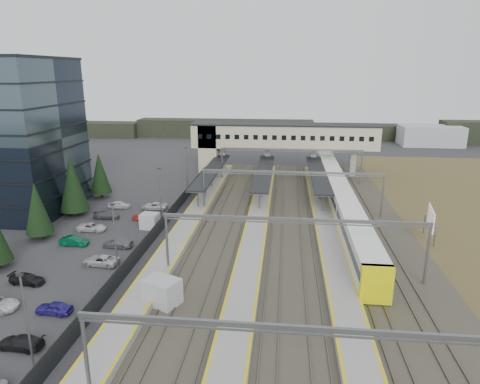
# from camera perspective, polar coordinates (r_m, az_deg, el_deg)

# --- Properties ---
(ground) EXTENTS (220.00, 220.00, 0.00)m
(ground) POSITION_cam_1_polar(r_m,az_deg,el_deg) (56.84, -5.41, -7.20)
(ground) COLOR #2B2B2D
(ground) RESTS_ON ground
(conifer_row) EXTENTS (4.42, 49.82, 9.50)m
(conifer_row) POSITION_cam_1_polar(r_m,az_deg,el_deg) (60.16, -27.35, -2.75)
(conifer_row) COLOR black
(conifer_row) RESTS_ON ground
(car_park) EXTENTS (10.51, 44.71, 1.25)m
(car_park) POSITION_cam_1_polar(r_m,az_deg,el_deg) (55.12, -20.95, -8.34)
(car_park) COLOR #9B9C9F
(car_park) RESTS_ON ground
(lampposts) EXTENTS (0.50, 53.25, 8.07)m
(lampposts) POSITION_cam_1_polar(r_m,az_deg,el_deg) (58.51, -12.99, -2.33)
(lampposts) COLOR slate
(lampposts) RESTS_ON ground
(fence) EXTENTS (0.08, 90.00, 2.00)m
(fence) POSITION_cam_1_polar(r_m,az_deg,el_deg) (62.51, -10.40, -4.23)
(fence) COLOR #26282B
(fence) RESTS_ON ground
(relay_cabin_near) EXTENTS (4.03, 3.59, 2.76)m
(relay_cabin_near) POSITION_cam_1_polar(r_m,az_deg,el_deg) (43.50, -10.35, -13.02)
(relay_cabin_near) COLOR #A5A8AA
(relay_cabin_near) RESTS_ON ground
(relay_cabin_far) EXTENTS (2.68, 2.33, 2.23)m
(relay_cabin_far) POSITION_cam_1_polar(r_m,az_deg,el_deg) (63.79, -11.95, -3.79)
(relay_cabin_far) COLOR #A5A8AA
(relay_cabin_far) RESTS_ON ground
(rail_corridor) EXTENTS (34.00, 90.00, 0.92)m
(rail_corridor) POSITION_cam_1_polar(r_m,az_deg,el_deg) (60.33, 4.29, -5.48)
(rail_corridor) COLOR #322F27
(rail_corridor) RESTS_ON ground
(canopies) EXTENTS (23.10, 30.00, 3.28)m
(canopies) POSITION_cam_1_polar(r_m,az_deg,el_deg) (80.39, 3.22, 2.70)
(canopies) COLOR black
(canopies) RESTS_ON ground
(footbridge) EXTENTS (40.40, 6.40, 11.20)m
(footbridge) POSITION_cam_1_polar(r_m,az_deg,el_deg) (94.32, 4.17, 7.13)
(footbridge) COLOR #C1BA93
(footbridge) RESTS_ON ground
(gantries) EXTENTS (28.40, 62.28, 7.17)m
(gantries) POSITION_cam_1_polar(r_m,az_deg,el_deg) (56.57, 7.04, -0.90)
(gantries) COLOR slate
(gantries) RESTS_ON ground
(train) EXTENTS (3.12, 65.13, 3.92)m
(train) POSITION_cam_1_polar(r_m,az_deg,el_deg) (73.84, 13.01, -0.24)
(train) COLOR white
(train) RESTS_ON ground
(billboard) EXTENTS (1.11, 5.40, 4.54)m
(billboard) POSITION_cam_1_polar(r_m,az_deg,el_deg) (62.81, 24.09, -3.36)
(billboard) COLOR slate
(billboard) RESTS_ON ground
(treeline_far) EXTENTS (170.00, 19.00, 7.00)m
(treeline_far) POSITION_cam_1_polar(r_m,az_deg,el_deg) (145.33, 11.29, 7.96)
(treeline_far) COLOR black
(treeline_far) RESTS_ON ground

